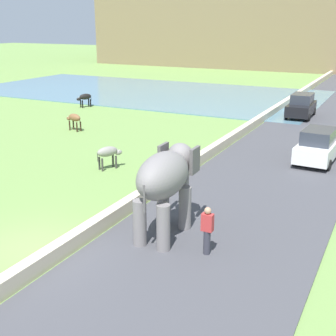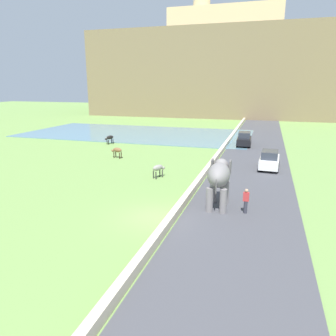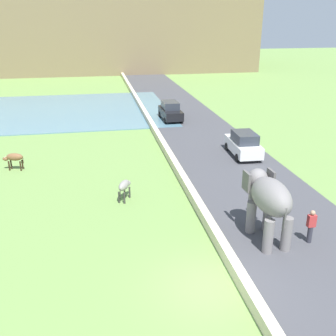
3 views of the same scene
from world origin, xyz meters
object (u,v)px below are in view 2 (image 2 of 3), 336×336
cow_brown (117,150)px  cow_grey (158,168)px  elephant (219,177)px  car_white (269,160)px  cow_black (110,138)px  person_beside_elephant (246,201)px  car_black (244,139)px

cow_brown → cow_grey: same height
elephant → car_white: 11.56m
cow_grey → cow_black: 17.59m
person_beside_elephant → cow_black: bearing=134.6°
person_beside_elephant → car_black: car_black is taller
car_black → cow_black: (-17.33, -3.83, -0.06)m
cow_brown → cow_grey: 8.97m
elephant → cow_grey: bearing=138.2°
person_beside_elephant → cow_grey: person_beside_elephant is taller
car_white → cow_brown: 15.79m
car_black → cow_brown: size_ratio=2.84×
cow_black → person_beside_elephant: bearing=-45.4°
car_black → cow_brown: 16.94m
car_white → cow_brown: size_ratio=2.86×
elephant → car_black: 22.50m
cow_brown → cow_black: size_ratio=1.01×
cow_brown → car_white: bearing=-0.5°
car_black → cow_grey: size_ratio=2.91×
elephant → car_black: size_ratio=0.86×
elephant → cow_black: bearing=132.9°
elephant → cow_brown: bearing=138.4°
cow_brown → car_black: bearing=41.7°
car_black → cow_black: size_ratio=2.88×
person_beside_elephant → cow_brown: size_ratio=1.14×
person_beside_elephant → car_black: (-1.79, 23.19, 0.03)m
car_white → cow_black: size_ratio=2.90×
cow_grey → cow_black: size_ratio=0.99×
cow_grey → cow_black: (-11.42, 13.37, 0.00)m
person_beside_elephant → car_white: size_ratio=0.40×
cow_brown → cow_black: (-4.69, 7.44, 0.00)m
cow_brown → cow_grey: (6.73, -5.93, 0.00)m
cow_brown → elephant: bearing=-41.6°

